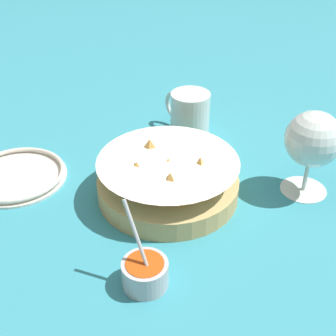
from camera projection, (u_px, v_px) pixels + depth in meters
ground_plane at (188, 193)px, 0.81m from camera, size 4.00×4.00×0.00m
food_basket at (168, 180)px, 0.78m from camera, size 0.24×0.24×0.09m
sauce_cup at (145, 272)px, 0.63m from camera, size 0.07×0.06×0.12m
wine_glass at (313, 142)px, 0.76m from camera, size 0.09×0.09×0.15m
beer_mug at (189, 115)px, 0.95m from camera, size 0.12×0.08×0.09m
side_plate at (17, 175)px, 0.84m from camera, size 0.18×0.18×0.01m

